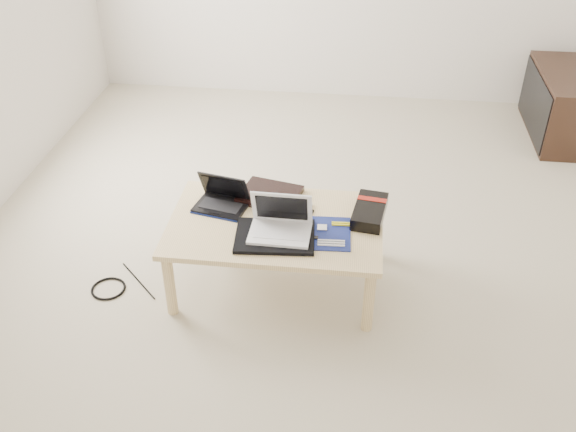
# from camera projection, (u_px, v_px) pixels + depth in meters

# --- Properties ---
(ground) EXTENTS (4.00, 4.00, 0.00)m
(ground) POSITION_uv_depth(u_px,v_px,m) (309.00, 226.00, 3.97)
(ground) COLOR #AEA48D
(ground) RESTS_ON ground
(coffee_table) EXTENTS (1.10, 0.70, 0.40)m
(coffee_table) POSITION_uv_depth(u_px,v_px,m) (275.00, 230.00, 3.33)
(coffee_table) COLOR #DBC084
(coffee_table) RESTS_ON ground
(media_cabinet) EXTENTS (0.41, 0.90, 0.50)m
(media_cabinet) POSITION_uv_depth(u_px,v_px,m) (561.00, 104.00, 4.84)
(media_cabinet) COLOR #331D14
(media_cabinet) RESTS_ON ground
(book) EXTENTS (0.36, 0.32, 0.03)m
(book) POSITION_uv_depth(u_px,v_px,m) (270.00, 195.00, 3.49)
(book) COLOR black
(book) RESTS_ON coffee_table
(netbook) EXTENTS (0.30, 0.25, 0.19)m
(netbook) POSITION_uv_depth(u_px,v_px,m) (222.00, 200.00, 3.41)
(netbook) COLOR black
(netbook) RESTS_ON coffee_table
(tablet) EXTENTS (0.27, 0.24, 0.01)m
(tablet) POSITION_uv_depth(u_px,v_px,m) (288.00, 213.00, 3.36)
(tablet) COLOR black
(tablet) RESTS_ON coffee_table
(remote) EXTENTS (0.06, 0.21, 0.02)m
(remote) POSITION_uv_depth(u_px,v_px,m) (305.00, 214.00, 3.35)
(remote) COLOR silver
(remote) RESTS_ON coffee_table
(neoprene_sleeve) EXTENTS (0.41, 0.32, 0.02)m
(neoprene_sleeve) POSITION_uv_depth(u_px,v_px,m) (275.00, 236.00, 3.19)
(neoprene_sleeve) COLOR black
(neoprene_sleeve) RESTS_ON coffee_table
(white_laptop) EXTENTS (0.31, 0.22, 0.21)m
(white_laptop) POSITION_uv_depth(u_px,v_px,m) (280.00, 224.00, 3.18)
(white_laptop) COLOR white
(white_laptop) RESTS_ON neoprene_sleeve
(motherboard) EXTENTS (0.24, 0.30, 0.01)m
(motherboard) POSITION_uv_depth(u_px,v_px,m) (328.00, 233.00, 3.22)
(motherboard) COLOR #0B1B49
(motherboard) RESTS_ON coffee_table
(gpu_box) EXTENTS (0.20, 0.33, 0.07)m
(gpu_box) POSITION_uv_depth(u_px,v_px,m) (370.00, 211.00, 3.33)
(gpu_box) COLOR black
(gpu_box) RESTS_ON coffee_table
(cable_coil) EXTENTS (0.10, 0.10, 0.01)m
(cable_coil) POSITION_uv_depth(u_px,v_px,m) (252.00, 224.00, 3.29)
(cable_coil) COLOR black
(cable_coil) RESTS_ON coffee_table
(floor_cable_coil) EXTENTS (0.24, 0.24, 0.01)m
(floor_cable_coil) POSITION_uv_depth(u_px,v_px,m) (108.00, 289.00, 3.47)
(floor_cable_coil) COLOR black
(floor_cable_coil) RESTS_ON ground
(floor_cable_trail) EXTENTS (0.27, 0.28, 0.01)m
(floor_cable_trail) POSITION_uv_depth(u_px,v_px,m) (138.00, 281.00, 3.53)
(floor_cable_trail) COLOR black
(floor_cable_trail) RESTS_ON ground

